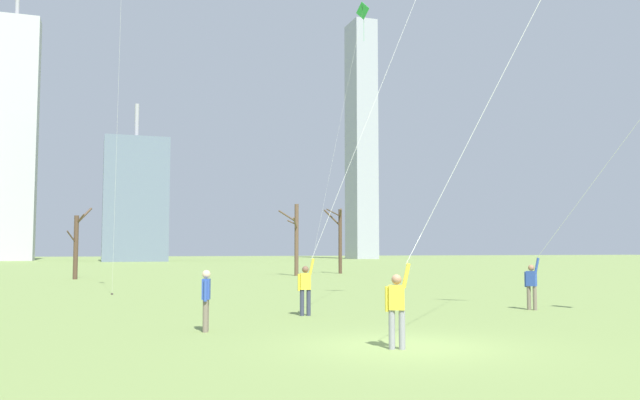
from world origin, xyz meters
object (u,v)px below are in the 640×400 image
(kite_flyer_foreground_left_blue, at_px, (514,69))
(kite_flyer_midfield_center_orange, at_px, (333,216))
(bare_tree_left_of_center, at_px, (340,237))
(bare_tree_rightmost, at_px, (76,244))
(kite_flyer_midfield_right_red, at_px, (559,244))
(bare_tree_far_right_edge, at_px, (296,238))
(bystander_far_off_by_trees, at_px, (206,297))
(distant_kite_drifting_right_green, at_px, (359,30))

(kite_flyer_foreground_left_blue, xyz_separation_m, kite_flyer_midfield_center_orange, (-1.09, 8.73, -2.84))
(bare_tree_left_of_center, bearing_deg, bare_tree_rightmost, -168.68)
(kite_flyer_midfield_right_red, xyz_separation_m, bare_tree_far_right_edge, (0.49, 33.32, 0.80))
(bystander_far_off_by_trees, relative_size, distant_kite_drifting_right_green, 0.09)
(bare_tree_far_right_edge, distance_m, bare_tree_left_of_center, 6.14)
(distant_kite_drifting_right_green, xyz_separation_m, bare_tree_rightmost, (-17.92, 10.67, -14.48))
(bare_tree_left_of_center, relative_size, bare_tree_rightmost, 1.10)
(distant_kite_drifting_right_green, distance_m, bare_tree_left_of_center, 20.87)
(kite_flyer_midfield_center_orange, xyz_separation_m, bystander_far_off_by_trees, (-4.77, -3.28, -2.40))
(distant_kite_drifting_right_green, xyz_separation_m, bare_tree_left_of_center, (4.22, 15.10, -13.78))
(bystander_far_off_by_trees, xyz_separation_m, bare_tree_left_of_center, (18.05, 38.10, 2.35))
(bare_tree_left_of_center, xyz_separation_m, bare_tree_rightmost, (-22.14, -4.43, -0.70))
(kite_flyer_midfield_center_orange, xyz_separation_m, bare_tree_left_of_center, (13.28, 34.82, -0.05))
(kite_flyer_foreground_left_blue, distance_m, kite_flyer_midfield_center_orange, 9.24)
(bare_tree_far_right_edge, relative_size, bare_tree_left_of_center, 1.02)
(kite_flyer_midfield_right_red, xyz_separation_m, bare_tree_left_of_center, (5.62, 36.70, 0.91))
(bare_tree_far_right_edge, xyz_separation_m, bare_tree_left_of_center, (5.12, 3.38, 0.11))
(kite_flyer_midfield_center_orange, relative_size, bare_tree_rightmost, 2.87)
(kite_flyer_midfield_center_orange, bearing_deg, distant_kite_drifting_right_green, 65.31)
(distant_kite_drifting_right_green, relative_size, bare_tree_far_right_edge, 3.19)
(kite_flyer_foreground_left_blue, xyz_separation_m, bare_tree_left_of_center, (12.19, 43.54, -2.89))
(bare_tree_rightmost, bearing_deg, distant_kite_drifting_right_green, -30.76)
(kite_flyer_midfield_right_red, xyz_separation_m, distant_kite_drifting_right_green, (1.40, 21.60, 14.69))
(kite_flyer_midfield_center_orange, bearing_deg, bystander_far_off_by_trees, -145.47)
(kite_flyer_foreground_left_blue, distance_m, bare_tree_rightmost, 40.52)
(kite_flyer_foreground_left_blue, height_order, bystander_far_off_by_trees, kite_flyer_foreground_left_blue)
(bare_tree_rightmost, bearing_deg, bare_tree_left_of_center, 11.32)
(bare_tree_far_right_edge, bearing_deg, bare_tree_left_of_center, 33.42)
(kite_flyer_midfield_center_orange, height_order, distant_kite_drifting_right_green, distant_kite_drifting_right_green)
(kite_flyer_foreground_left_blue, xyz_separation_m, distant_kite_drifting_right_green, (7.97, 28.44, 10.89))
(kite_flyer_midfield_center_orange, relative_size, bare_tree_far_right_edge, 2.55)
(distant_kite_drifting_right_green, bearing_deg, kite_flyer_foreground_left_blue, -105.65)
(kite_flyer_midfield_center_orange, bearing_deg, bare_tree_left_of_center, 69.12)
(kite_flyer_midfield_center_orange, distance_m, bare_tree_far_right_edge, 32.48)
(kite_flyer_midfield_right_red, bearing_deg, bare_tree_far_right_edge, 89.15)
(kite_flyer_midfield_center_orange, bearing_deg, bare_tree_rightmost, 106.26)
(kite_flyer_midfield_right_red, bearing_deg, kite_flyer_foreground_left_blue, -133.84)
(kite_flyer_foreground_left_blue, distance_m, distant_kite_drifting_right_green, 31.48)
(distant_kite_drifting_right_green, bearing_deg, kite_flyer_midfield_center_orange, -114.69)
(distant_kite_drifting_right_green, bearing_deg, kite_flyer_midfield_right_red, -93.70)
(kite_flyer_midfield_right_red, distance_m, distant_kite_drifting_right_green, 26.16)
(kite_flyer_midfield_right_red, xyz_separation_m, bare_tree_rightmost, (-16.52, 32.27, 0.21))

